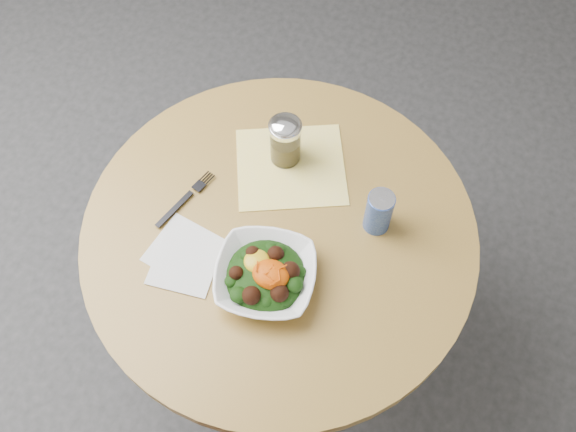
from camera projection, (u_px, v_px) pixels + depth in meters
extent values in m
plane|color=#2B2B2D|center=(282.00, 338.00, 2.10)|extent=(6.00, 6.00, 0.00)
cylinder|color=black|center=(282.00, 337.00, 2.09)|extent=(0.52, 0.52, 0.03)
cylinder|color=black|center=(281.00, 297.00, 1.79)|extent=(0.10, 0.10, 0.71)
cylinder|color=#A8813C|center=(279.00, 234.00, 1.47)|extent=(0.90, 0.90, 0.04)
cube|color=yellow|center=(291.00, 167.00, 1.53)|extent=(0.33, 0.32, 0.00)
cube|color=silver|center=(183.00, 250.00, 1.42)|extent=(0.16, 0.16, 0.00)
cube|color=silver|center=(185.00, 263.00, 1.41)|extent=(0.15, 0.15, 0.00)
imported|color=white|center=(265.00, 276.00, 1.36)|extent=(0.25, 0.25, 0.05)
ellipsoid|color=black|center=(265.00, 276.00, 1.37)|extent=(0.17, 0.17, 0.06)
ellipsoid|color=gold|center=(257.00, 261.00, 1.35)|extent=(0.06, 0.06, 0.02)
ellipsoid|color=#DA5404|center=(271.00, 274.00, 1.33)|extent=(0.08, 0.07, 0.04)
cube|color=black|center=(175.00, 209.00, 1.47)|extent=(0.05, 0.12, 0.00)
cube|color=black|center=(203.00, 182.00, 1.51)|extent=(0.04, 0.07, 0.00)
cylinder|color=silver|center=(285.00, 143.00, 1.50)|extent=(0.07, 0.07, 0.11)
cylinder|color=olive|center=(285.00, 149.00, 1.52)|extent=(0.06, 0.06, 0.06)
cylinder|color=white|center=(285.00, 127.00, 1.45)|extent=(0.08, 0.08, 0.01)
ellipsoid|color=white|center=(285.00, 125.00, 1.44)|extent=(0.07, 0.07, 0.03)
cylinder|color=#0D2395|center=(379.00, 212.00, 1.41)|extent=(0.06, 0.06, 0.11)
cylinder|color=silver|center=(382.00, 199.00, 1.36)|extent=(0.06, 0.06, 0.00)
cube|color=silver|center=(384.00, 195.00, 1.36)|extent=(0.01, 0.02, 0.00)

